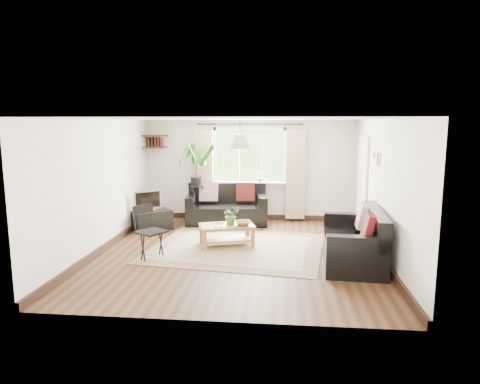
# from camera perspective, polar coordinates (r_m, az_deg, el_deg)

# --- Properties ---
(floor) EXTENTS (5.50, 5.50, 0.00)m
(floor) POSITION_cam_1_polar(r_m,az_deg,el_deg) (7.86, -0.29, -8.04)
(floor) COLOR black
(floor) RESTS_ON ground
(ceiling) EXTENTS (5.50, 5.50, 0.00)m
(ceiling) POSITION_cam_1_polar(r_m,az_deg,el_deg) (7.51, -0.31, 9.73)
(ceiling) COLOR white
(ceiling) RESTS_ON floor
(wall_back) EXTENTS (5.00, 0.02, 2.40)m
(wall_back) POSITION_cam_1_polar(r_m,az_deg,el_deg) (10.31, 1.29, 2.91)
(wall_back) COLOR beige
(wall_back) RESTS_ON floor
(wall_front) EXTENTS (5.00, 0.02, 2.40)m
(wall_front) POSITION_cam_1_polar(r_m,az_deg,el_deg) (4.92, -3.63, -4.16)
(wall_front) COLOR beige
(wall_front) RESTS_ON floor
(wall_left) EXTENTS (0.02, 5.50, 2.40)m
(wall_left) POSITION_cam_1_polar(r_m,az_deg,el_deg) (8.24, -17.87, 0.86)
(wall_left) COLOR beige
(wall_left) RESTS_ON floor
(wall_right) EXTENTS (0.02, 5.50, 2.40)m
(wall_right) POSITION_cam_1_polar(r_m,az_deg,el_deg) (7.75, 18.42, 0.33)
(wall_right) COLOR beige
(wall_right) RESTS_ON floor
(rug) EXTENTS (3.45, 3.06, 0.02)m
(rug) POSITION_cam_1_polar(r_m,az_deg,el_deg) (8.12, -0.42, -7.41)
(rug) COLOR beige
(rug) RESTS_ON floor
(window) EXTENTS (2.50, 0.16, 2.16)m
(window) POSITION_cam_1_polar(r_m,az_deg,el_deg) (10.24, 1.28, 4.84)
(window) COLOR white
(window) RESTS_ON wall_back
(door) EXTENTS (0.06, 0.96, 2.06)m
(door) POSITION_cam_1_polar(r_m,az_deg,el_deg) (9.42, 15.94, 0.73)
(door) COLOR silver
(door) RESTS_ON wall_right
(corner_shelf) EXTENTS (0.50, 0.50, 0.34)m
(corner_shelf) POSITION_cam_1_polar(r_m,az_deg,el_deg) (10.43, -11.31, 6.61)
(corner_shelf) COLOR black
(corner_shelf) RESTS_ON wall_back
(pendant_lamp) EXTENTS (0.36, 0.36, 0.54)m
(pendant_lamp) POSITION_cam_1_polar(r_m,az_deg,el_deg) (7.91, 0.00, 7.17)
(pendant_lamp) COLOR beige
(pendant_lamp) RESTS_ON ceiling
(wall_sconce) EXTENTS (0.12, 0.12, 0.28)m
(wall_sconce) POSITION_cam_1_polar(r_m,az_deg,el_deg) (7.96, 17.66, 4.51)
(wall_sconce) COLOR beige
(wall_sconce) RESTS_ON wall_right
(sofa_back) EXTENTS (1.93, 1.11, 0.87)m
(sofa_back) POSITION_cam_1_polar(r_m,az_deg,el_deg) (9.96, -1.77, -1.76)
(sofa_back) COLOR black
(sofa_back) RESTS_ON floor
(sofa_right) EXTENTS (1.91, 1.05, 0.87)m
(sofa_right) POSITION_cam_1_polar(r_m,az_deg,el_deg) (7.44, 14.81, -5.88)
(sofa_right) COLOR black
(sofa_right) RESTS_ON floor
(coffee_table) EXTENTS (1.14, 0.84, 0.42)m
(coffee_table) POSITION_cam_1_polar(r_m,az_deg,el_deg) (8.21, -1.78, -5.79)
(coffee_table) COLOR olive
(coffee_table) RESTS_ON floor
(table_plant) EXTENTS (0.42, 0.41, 0.35)m
(table_plant) POSITION_cam_1_polar(r_m,az_deg,el_deg) (8.18, -1.22, -3.08)
(table_plant) COLOR #3D6B2A
(table_plant) RESTS_ON coffee_table
(bowl) EXTENTS (0.38, 0.38, 0.08)m
(bowl) POSITION_cam_1_polar(r_m,az_deg,el_deg) (8.12, 0.38, -4.17)
(bowl) COLOR brown
(bowl) RESTS_ON coffee_table
(book_a) EXTENTS (0.22, 0.26, 0.02)m
(book_a) POSITION_cam_1_polar(r_m,az_deg,el_deg) (8.03, -3.50, -4.56)
(book_a) COLOR silver
(book_a) RESTS_ON coffee_table
(book_b) EXTENTS (0.18, 0.23, 0.02)m
(book_b) POSITION_cam_1_polar(r_m,az_deg,el_deg) (8.23, -3.33, -4.20)
(book_b) COLOR #512620
(book_b) RESTS_ON coffee_table
(tv_stand) EXTENTS (0.91, 0.86, 0.43)m
(tv_stand) POSITION_cam_1_polar(r_m,az_deg,el_deg) (9.58, -11.61, -3.73)
(tv_stand) COLOR black
(tv_stand) RESTS_ON floor
(tv) EXTENTS (0.61, 0.55, 0.47)m
(tv) POSITION_cam_1_polar(r_m,az_deg,el_deg) (9.52, -12.24, -1.05)
(tv) COLOR #A5A5AA
(tv) RESTS_ON tv_stand
(palm_stand) EXTENTS (0.74, 0.74, 1.89)m
(palm_stand) POSITION_cam_1_polar(r_m,az_deg,el_deg) (10.09, -5.79, 1.27)
(palm_stand) COLOR black
(palm_stand) RESTS_ON floor
(folding_chair) EXTENTS (0.67, 0.67, 0.93)m
(folding_chair) POSITION_cam_1_polar(r_m,az_deg,el_deg) (7.55, -11.70, -5.32)
(folding_chair) COLOR black
(folding_chair) RESTS_ON floor
(sill_plant) EXTENTS (0.14, 0.10, 0.27)m
(sill_plant) POSITION_cam_1_polar(r_m,az_deg,el_deg) (10.19, 2.64, 2.07)
(sill_plant) COLOR #2D6023
(sill_plant) RESTS_ON window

